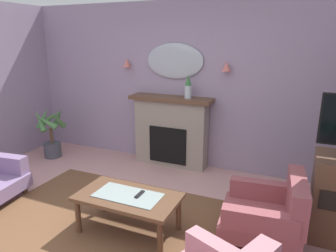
{
  "coord_description": "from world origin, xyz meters",
  "views": [
    {
      "loc": [
        1.73,
        -2.24,
        2.06
      ],
      "look_at": [
        0.2,
        1.24,
        0.98
      ],
      "focal_mm": 33.27,
      "sensor_mm": 36.0,
      "label": 1
    }
  ],
  "objects_px": {
    "fireplace": "(171,132)",
    "wall_mirror": "(175,61)",
    "tv_remote": "(140,194)",
    "mantel_vase_right": "(188,87)",
    "potted_plant_corner_palm": "(51,132)",
    "wall_sconce_right": "(226,66)",
    "wall_sconce_left": "(127,63)",
    "coffee_table": "(128,200)",
    "armchair_beside_couch": "(270,212)"
  },
  "relations": [
    {
      "from": "fireplace",
      "to": "wall_mirror",
      "type": "relative_size",
      "value": 1.42
    },
    {
      "from": "wall_mirror",
      "to": "tv_remote",
      "type": "xyz_separation_m",
      "value": [
        0.45,
        -2.03,
        -1.26
      ]
    },
    {
      "from": "mantel_vase_right",
      "to": "fireplace",
      "type": "bearing_deg",
      "value": 174.61
    },
    {
      "from": "fireplace",
      "to": "tv_remote",
      "type": "xyz_separation_m",
      "value": [
        0.45,
        -1.89,
        -0.12
      ]
    },
    {
      "from": "tv_remote",
      "to": "potted_plant_corner_palm",
      "type": "height_order",
      "value": "potted_plant_corner_palm"
    },
    {
      "from": "wall_sconce_right",
      "to": "wall_sconce_left",
      "type": "bearing_deg",
      "value": 180.0
    },
    {
      "from": "wall_sconce_left",
      "to": "wall_sconce_right",
      "type": "distance_m",
      "value": 1.7
    },
    {
      "from": "fireplace",
      "to": "coffee_table",
      "type": "distance_m",
      "value": 1.98
    },
    {
      "from": "mantel_vase_right",
      "to": "armchair_beside_couch",
      "type": "relative_size",
      "value": 0.4
    },
    {
      "from": "fireplace",
      "to": "wall_sconce_right",
      "type": "xyz_separation_m",
      "value": [
        0.85,
        0.09,
        1.09
      ]
    },
    {
      "from": "wall_sconce_left",
      "to": "potted_plant_corner_palm",
      "type": "relative_size",
      "value": 0.15
    },
    {
      "from": "potted_plant_corner_palm",
      "to": "mantel_vase_right",
      "type": "bearing_deg",
      "value": 11.74
    },
    {
      "from": "wall_mirror",
      "to": "potted_plant_corner_palm",
      "type": "distance_m",
      "value": 2.52
    },
    {
      "from": "wall_mirror",
      "to": "wall_sconce_left",
      "type": "bearing_deg",
      "value": -176.63
    },
    {
      "from": "coffee_table",
      "to": "wall_sconce_right",
      "type": "bearing_deg",
      "value": 75.65
    },
    {
      "from": "wall_mirror",
      "to": "wall_sconce_right",
      "type": "distance_m",
      "value": 0.85
    },
    {
      "from": "armchair_beside_couch",
      "to": "potted_plant_corner_palm",
      "type": "height_order",
      "value": "potted_plant_corner_palm"
    },
    {
      "from": "wall_sconce_left",
      "to": "potted_plant_corner_palm",
      "type": "bearing_deg",
      "value": -153.49
    },
    {
      "from": "fireplace",
      "to": "mantel_vase_right",
      "type": "height_order",
      "value": "mantel_vase_right"
    },
    {
      "from": "fireplace",
      "to": "wall_sconce_left",
      "type": "bearing_deg",
      "value": 173.84
    },
    {
      "from": "coffee_table",
      "to": "potted_plant_corner_palm",
      "type": "relative_size",
      "value": 1.22
    },
    {
      "from": "coffee_table",
      "to": "armchair_beside_couch",
      "type": "xyz_separation_m",
      "value": [
        1.41,
        0.51,
        -0.08
      ]
    },
    {
      "from": "wall_sconce_left",
      "to": "coffee_table",
      "type": "bearing_deg",
      "value": -59.82
    },
    {
      "from": "wall_mirror",
      "to": "coffee_table",
      "type": "distance_m",
      "value": 2.49
    },
    {
      "from": "tv_remote",
      "to": "potted_plant_corner_palm",
      "type": "relative_size",
      "value": 0.18
    },
    {
      "from": "tv_remote",
      "to": "armchair_beside_couch",
      "type": "distance_m",
      "value": 1.38
    },
    {
      "from": "mantel_vase_right",
      "to": "tv_remote",
      "type": "bearing_deg",
      "value": -85.46
    },
    {
      "from": "potted_plant_corner_palm",
      "to": "armchair_beside_couch",
      "type": "bearing_deg",
      "value": -13.33
    },
    {
      "from": "wall_sconce_left",
      "to": "wall_mirror",
      "type": "bearing_deg",
      "value": 3.37
    },
    {
      "from": "coffee_table",
      "to": "wall_sconce_left",
      "type": "bearing_deg",
      "value": 120.18
    },
    {
      "from": "wall_mirror",
      "to": "wall_sconce_left",
      "type": "distance_m",
      "value": 0.85
    },
    {
      "from": "wall_mirror",
      "to": "wall_sconce_left",
      "type": "xyz_separation_m",
      "value": [
        -0.85,
        -0.05,
        -0.05
      ]
    },
    {
      "from": "wall_sconce_left",
      "to": "tv_remote",
      "type": "xyz_separation_m",
      "value": [
        1.3,
        -1.98,
        -1.21
      ]
    },
    {
      "from": "potted_plant_corner_palm",
      "to": "wall_sconce_right",
      "type": "bearing_deg",
      "value": 11.85
    },
    {
      "from": "wall_mirror",
      "to": "coffee_table",
      "type": "height_order",
      "value": "wall_mirror"
    },
    {
      "from": "fireplace",
      "to": "armchair_beside_couch",
      "type": "height_order",
      "value": "fireplace"
    },
    {
      "from": "wall_sconce_left",
      "to": "coffee_table",
      "type": "height_order",
      "value": "wall_sconce_left"
    },
    {
      "from": "coffee_table",
      "to": "potted_plant_corner_palm",
      "type": "bearing_deg",
      "value": 149.63
    },
    {
      "from": "wall_sconce_left",
      "to": "mantel_vase_right",
      "type": "bearing_deg",
      "value": -5.96
    },
    {
      "from": "wall_sconce_left",
      "to": "tv_remote",
      "type": "relative_size",
      "value": 0.88
    },
    {
      "from": "wall_mirror",
      "to": "coffee_table",
      "type": "bearing_deg",
      "value": -80.97
    },
    {
      "from": "wall_sconce_left",
      "to": "armchair_beside_couch",
      "type": "height_order",
      "value": "wall_sconce_left"
    },
    {
      "from": "fireplace",
      "to": "mantel_vase_right",
      "type": "relative_size",
      "value": 3.78
    },
    {
      "from": "coffee_table",
      "to": "armchair_beside_couch",
      "type": "height_order",
      "value": "armchair_beside_couch"
    },
    {
      "from": "fireplace",
      "to": "coffee_table",
      "type": "bearing_deg",
      "value": -80.32
    },
    {
      "from": "wall_sconce_left",
      "to": "coffee_table",
      "type": "distance_m",
      "value": 2.67
    },
    {
      "from": "coffee_table",
      "to": "mantel_vase_right",
      "type": "bearing_deg",
      "value": 90.92
    },
    {
      "from": "fireplace",
      "to": "tv_remote",
      "type": "distance_m",
      "value": 1.95
    },
    {
      "from": "potted_plant_corner_palm",
      "to": "fireplace",
      "type": "bearing_deg",
      "value": 14.11
    },
    {
      "from": "wall_sconce_right",
      "to": "armchair_beside_couch",
      "type": "xyz_separation_m",
      "value": [
        0.89,
        -1.52,
        -1.35
      ]
    }
  ]
}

